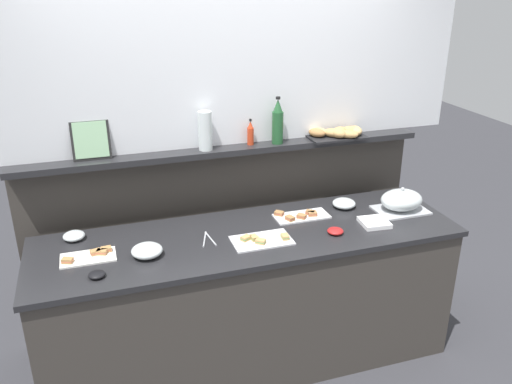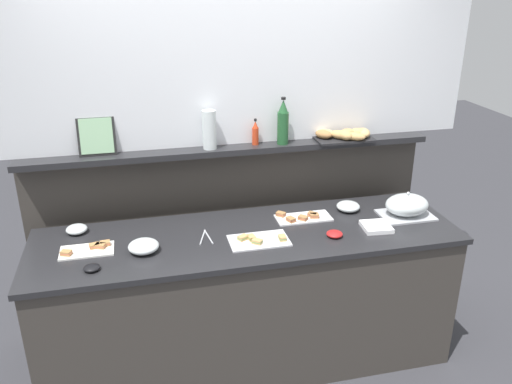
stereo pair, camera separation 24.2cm
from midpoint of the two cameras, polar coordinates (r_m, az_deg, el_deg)
The scene contains 20 objects.
ground_plane at distance 4.21m, azimuth -0.91°, elevation -12.32°, with size 12.00×12.00×0.00m, color #38383D.
buffet_counter at distance 3.46m, azimuth 1.22°, elevation -11.49°, with size 2.60×0.75×0.94m.
back_ledge_unit at distance 3.81m, azimuth -0.83°, elevation -3.99°, with size 2.74×0.22×1.34m.
upper_wall_panel at distance 3.45m, azimuth -1.04°, elevation 15.34°, with size 3.34×0.08×1.26m, color white.
sandwich_platter_side at distance 3.14m, azimuth -15.54°, elevation -6.02°, with size 0.30×0.17×0.04m.
sandwich_platter_front at distance 3.44m, azimuth 7.04°, elevation -2.76°, with size 0.36×0.17×0.04m.
sandwich_platter_rear at distance 3.14m, azimuth 2.52°, elevation -5.25°, with size 0.35×0.21×0.04m.
serving_cloche at distance 3.60m, azimuth 17.83°, elevation -1.45°, with size 0.34×0.24×0.17m.
glass_bowl_large at distance 3.06m, azimuth -9.82°, elevation -5.88°, with size 0.18×0.18×0.07m.
glass_bowl_medium at distance 3.37m, azimuth -16.86°, elevation -3.93°, with size 0.13×0.13×0.05m.
glass_bowl_small at distance 3.60m, azimuth 11.82°, elevation -1.60°, with size 0.16×0.16×0.06m.
condiment_bowl_dark at distance 2.94m, azimuth -15.06°, elevation -7.94°, with size 0.09×0.09×0.03m, color black.
condiment_bowl_red at distance 3.24m, azimuth 10.60°, elevation -4.51°, with size 0.10×0.10×0.03m, color red.
serving_tongs at distance 3.19m, azimuth -3.30°, elevation -4.89°, with size 0.08×0.19×0.01m.
napkin_stack at distance 3.39m, azimuth 14.86°, elevation -3.68°, with size 0.17×0.17×0.03m, color white.
hot_sauce_bottle at distance 3.53m, azimuth 1.91°, elevation 6.32°, with size 0.04×0.04×0.18m.
wine_bottle_green at distance 3.53m, azimuth 4.90°, elevation 7.40°, with size 0.08×0.08×0.32m.
bread_basket at distance 3.71m, azimuth 11.45°, elevation 6.05°, with size 0.41×0.29×0.08m.
framed_picture at distance 3.42m, azimuth -14.91°, elevation 5.85°, with size 0.23×0.07×0.25m.
water_carafe at distance 3.43m, azimuth -3.04°, elevation 6.71°, with size 0.09×0.09×0.25m, color silver.
Camera 2 is at (-0.61, -2.80, 2.41)m, focal length 37.07 mm.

